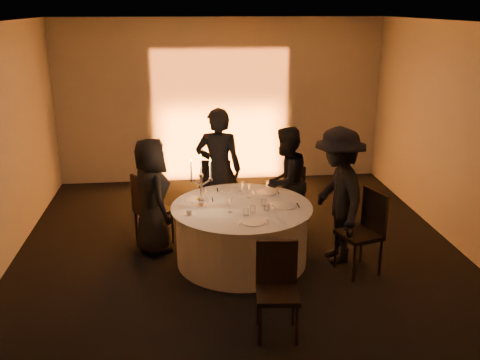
{
  "coord_description": "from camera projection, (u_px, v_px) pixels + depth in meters",
  "views": [
    {
      "loc": [
        -0.72,
        -6.3,
        3.2
      ],
      "look_at": [
        0.0,
        0.2,
        1.05
      ],
      "focal_mm": 40.0,
      "sensor_mm": 36.0,
      "label": 1
    }
  ],
  "objects": [
    {
      "name": "tumbler_c",
      "position": [
        253.0,
        209.0,
        6.54
      ],
      "size": [
        0.07,
        0.07,
        0.09
      ],
      "primitive_type": "cylinder",
      "color": "white",
      "rests_on": "banquet_table"
    },
    {
      "name": "chair_front",
      "position": [
        277.0,
        283.0,
        5.36
      ],
      "size": [
        0.46,
        0.46,
        0.96
      ],
      "rotation": [
        0.0,
        0.0,
        -0.1
      ],
      "color": "black",
      "rests_on": "floor"
    },
    {
      "name": "plate_back_right",
      "position": [
        266.0,
        193.0,
        7.24
      ],
      "size": [
        0.35,
        0.29,
        0.01
      ],
      "color": "white",
      "rests_on": "banquet_table"
    },
    {
      "name": "guest_back_right",
      "position": [
        285.0,
        182.0,
        7.62
      ],
      "size": [
        0.98,
        0.97,
        1.59
      ],
      "primitive_type": "imported",
      "rotation": [
        0.0,
        0.0,
        -2.42
      ],
      "color": "black",
      "rests_on": "floor"
    },
    {
      "name": "candelabra",
      "position": [
        201.0,
        189.0,
        6.69
      ],
      "size": [
        0.29,
        0.14,
        0.69
      ],
      "color": "silver",
      "rests_on": "banquet_table"
    },
    {
      "name": "chair_left",
      "position": [
        148.0,
        206.0,
        7.36
      ],
      "size": [
        0.6,
        0.6,
        1.0
      ],
      "rotation": [
        0.0,
        0.0,
        2.13
      ],
      "color": "black",
      "rests_on": "floor"
    },
    {
      "name": "chair_right",
      "position": [
        366.0,
        227.0,
        6.59
      ],
      "size": [
        0.57,
        0.57,
        1.04
      ],
      "rotation": [
        0.0,
        0.0,
        -1.26
      ],
      "color": "black",
      "rests_on": "floor"
    },
    {
      "name": "guest_back_left",
      "position": [
        219.0,
        170.0,
        7.77
      ],
      "size": [
        0.74,
        0.56,
        1.83
      ],
      "primitive_type": "imported",
      "rotation": [
        0.0,
        0.0,
        2.95
      ],
      "color": "black",
      "rests_on": "floor"
    },
    {
      "name": "wine_glass_d",
      "position": [
        266.0,
        185.0,
        7.14
      ],
      "size": [
        0.07,
        0.07,
        0.19
      ],
      "color": "white",
      "rests_on": "banquet_table"
    },
    {
      "name": "chair_back_left",
      "position": [
        217.0,
        185.0,
        8.22
      ],
      "size": [
        0.48,
        0.48,
        0.98
      ],
      "rotation": [
        0.0,
        0.0,
        3.01
      ],
      "color": "black",
      "rests_on": "floor"
    },
    {
      "name": "wall_right",
      "position": [
        473.0,
        144.0,
        6.87
      ],
      "size": [
        0.0,
        7.0,
        7.0
      ],
      "primitive_type": "plane",
      "rotation": [
        1.57,
        0.0,
        -1.57
      ],
      "color": "#BBB5AD",
      "rests_on": "floor"
    },
    {
      "name": "guest_right",
      "position": [
        338.0,
        196.0,
        6.79
      ],
      "size": [
        0.73,
        1.19,
        1.77
      ],
      "primitive_type": "imported",
      "rotation": [
        0.0,
        0.0,
        -1.5
      ],
      "color": "black",
      "rests_on": "floor"
    },
    {
      "name": "wine_glass_a",
      "position": [
        230.0,
        202.0,
        6.53
      ],
      "size": [
        0.07,
        0.07,
        0.19
      ],
      "color": "white",
      "rests_on": "banquet_table"
    },
    {
      "name": "wine_glass_e",
      "position": [
        243.0,
        186.0,
        7.12
      ],
      "size": [
        0.07,
        0.07,
        0.19
      ],
      "color": "white",
      "rests_on": "banquet_table"
    },
    {
      "name": "tumbler_b",
      "position": [
        267.0,
        207.0,
        6.61
      ],
      "size": [
        0.07,
        0.07,
        0.09
      ],
      "primitive_type": "cylinder",
      "color": "white",
      "rests_on": "banquet_table"
    },
    {
      "name": "tumbler_d",
      "position": [
        264.0,
        203.0,
        6.77
      ],
      "size": [
        0.07,
        0.07,
        0.09
      ],
      "primitive_type": "cylinder",
      "color": "white",
      "rests_on": "banquet_table"
    },
    {
      "name": "plate_right",
      "position": [
        285.0,
        206.0,
        6.76
      ],
      "size": [
        0.36,
        0.29,
        0.01
      ],
      "color": "white",
      "rests_on": "banquet_table"
    },
    {
      "name": "wine_glass_b",
      "position": [
        206.0,
        192.0,
        6.87
      ],
      "size": [
        0.07,
        0.07,
        0.19
      ],
      "color": "white",
      "rests_on": "banquet_table"
    },
    {
      "name": "banquet_table",
      "position": [
        242.0,
        234.0,
        6.9
      ],
      "size": [
        1.8,
        1.8,
        0.77
      ],
      "color": "black",
      "rests_on": "floor"
    },
    {
      "name": "coffee_cup",
      "position": [
        189.0,
        212.0,
        6.49
      ],
      "size": [
        0.11,
        0.11,
        0.07
      ],
      "color": "white",
      "rests_on": "banquet_table"
    },
    {
      "name": "chair_back_right",
      "position": [
        289.0,
        194.0,
        7.94
      ],
      "size": [
        0.57,
        0.57,
        0.93
      ],
      "rotation": [
        0.0,
        0.0,
        -2.53
      ],
      "color": "black",
      "rests_on": "floor"
    },
    {
      "name": "floor",
      "position": [
        242.0,
        260.0,
        7.02
      ],
      "size": [
        7.0,
        7.0,
        0.0
      ],
      "primitive_type": "plane",
      "color": "black",
      "rests_on": "ground"
    },
    {
      "name": "wine_glass_c",
      "position": [
        249.0,
        188.0,
        7.03
      ],
      "size": [
        0.07,
        0.07,
        0.19
      ],
      "color": "white",
      "rests_on": "banquet_table"
    },
    {
      "name": "wall_back",
      "position": [
        220.0,
        101.0,
        9.86
      ],
      "size": [
        7.0,
        0.0,
        7.0
      ],
      "primitive_type": "plane",
      "rotation": [
        1.57,
        0.0,
        0.0
      ],
      "color": "#BBB5AD",
      "rests_on": "floor"
    },
    {
      "name": "guest_left",
      "position": [
        152.0,
        196.0,
        7.1
      ],
      "size": [
        0.75,
        0.89,
        1.56
      ],
      "primitive_type": "imported",
      "rotation": [
        0.0,
        0.0,
        1.95
      ],
      "color": "black",
      "rests_on": "floor"
    },
    {
      "name": "tumbler_a",
      "position": [
        246.0,
        212.0,
        6.46
      ],
      "size": [
        0.07,
        0.07,
        0.09
      ],
      "primitive_type": "cylinder",
      "color": "white",
      "rests_on": "banquet_table"
    },
    {
      "name": "plate_front",
      "position": [
        253.0,
        222.0,
        6.26
      ],
      "size": [
        0.36,
        0.29,
        0.01
      ],
      "color": "white",
      "rests_on": "banquet_table"
    },
    {
      "name": "plate_left",
      "position": [
        199.0,
        199.0,
        6.96
      ],
      "size": [
        0.36,
        0.25,
        0.08
      ],
      "color": "white",
      "rests_on": "banquet_table"
    },
    {
      "name": "plate_back_left",
      "position": [
        230.0,
        189.0,
        7.36
      ],
      "size": [
        0.36,
        0.28,
        0.01
      ],
      "color": "white",
      "rests_on": "banquet_table"
    },
    {
      "name": "uplighter_fixture",
      "position": [
        223.0,
        181.0,
        10.03
      ],
      "size": [
        0.25,
        0.12,
        0.1
      ],
      "primitive_type": "cube",
      "color": "black",
      "rests_on": "floor"
    },
    {
      "name": "ceiling",
      "position": [
        242.0,
        23.0,
        6.08
      ],
      "size": [
        7.0,
        7.0,
        0.0
      ],
      "primitive_type": "plane",
      "rotation": [
        3.14,
        0.0,
        0.0
      ],
      "color": "silver",
      "rests_on": "wall_back"
    },
    {
      "name": "wall_front",
      "position": [
        306.0,
        299.0,
        3.25
      ],
      "size": [
        7.0,
        0.0,
        7.0
      ],
      "primitive_type": "plane",
      "rotation": [
        -1.57,
        0.0,
        0.0
      ],
      "color": "#BBB5AD",
      "rests_on": "floor"
    }
  ]
}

